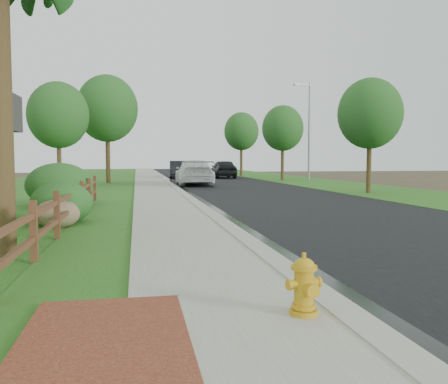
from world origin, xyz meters
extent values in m
plane|color=#39321F|center=(0.00, 0.00, 0.00)|extent=(120.00, 120.00, 0.00)
cube|color=black|center=(4.60, 35.00, 0.01)|extent=(8.00, 90.00, 0.02)
cube|color=gray|center=(0.40, 35.00, 0.06)|extent=(0.40, 90.00, 0.12)
cube|color=black|center=(0.75, 35.00, 0.02)|extent=(0.50, 90.00, 0.00)
cube|color=gray|center=(-0.90, 35.00, 0.05)|extent=(2.20, 90.00, 0.10)
cube|color=#1F5117|center=(-2.80, 35.00, 0.03)|extent=(1.60, 90.00, 0.06)
cube|color=#1F5117|center=(-8.00, 35.00, 0.02)|extent=(9.00, 90.00, 0.04)
cube|color=#1F5117|center=(11.50, 35.00, 0.02)|extent=(6.00, 90.00, 0.04)
cube|color=maroon|center=(-2.20, -1.00, 0.06)|extent=(1.60, 2.40, 0.11)
cube|color=#472B17|center=(-3.60, 2.80, 0.55)|extent=(0.12, 0.12, 1.10)
cube|color=#472B17|center=(-3.60, 5.20, 0.55)|extent=(0.12, 0.12, 1.10)
cube|color=#472B17|center=(-3.60, 7.60, 0.55)|extent=(0.12, 0.12, 1.10)
cube|color=#472B17|center=(-3.60, 10.00, 0.55)|extent=(0.12, 0.12, 1.10)
cube|color=#472B17|center=(-3.60, 12.40, 0.55)|extent=(0.12, 0.12, 1.10)
cube|color=#472B17|center=(-3.60, 14.80, 0.55)|extent=(0.12, 0.12, 1.10)
cube|color=#472B17|center=(-3.60, 1.60, 0.45)|extent=(0.08, 2.35, 0.10)
cube|color=#472B17|center=(-3.60, 1.60, 0.85)|extent=(0.08, 2.35, 0.10)
cube|color=#472B17|center=(-3.60, 4.00, 0.45)|extent=(0.08, 2.35, 0.10)
cube|color=#472B17|center=(-3.60, 4.00, 0.85)|extent=(0.08, 2.35, 0.10)
cube|color=#472B17|center=(-3.60, 6.40, 0.45)|extent=(0.08, 2.35, 0.10)
cube|color=#472B17|center=(-3.60, 6.40, 0.85)|extent=(0.08, 2.35, 0.10)
cube|color=#472B17|center=(-3.60, 8.80, 0.45)|extent=(0.08, 2.35, 0.10)
cube|color=#472B17|center=(-3.60, 8.80, 0.85)|extent=(0.08, 2.35, 0.10)
cube|color=#472B17|center=(-3.60, 11.20, 0.45)|extent=(0.08, 2.35, 0.10)
cube|color=#472B17|center=(-3.60, 11.20, 0.85)|extent=(0.08, 2.35, 0.10)
cube|color=#472B17|center=(-3.60, 13.60, 0.45)|extent=(0.08, 2.35, 0.10)
cube|color=#472B17|center=(-3.60, 13.60, 0.85)|extent=(0.08, 2.35, 0.10)
cylinder|color=gold|center=(-0.10, -0.75, 0.13)|extent=(0.31, 0.31, 0.06)
cylinder|color=gold|center=(-0.10, -0.75, 0.38)|extent=(0.21, 0.21, 0.48)
cylinder|color=gold|center=(-0.10, -0.75, 0.19)|extent=(0.26, 0.26, 0.05)
cylinder|color=gold|center=(-0.10, -0.75, 0.62)|extent=(0.29, 0.29, 0.05)
ellipsoid|color=gold|center=(-0.10, -0.75, 0.64)|extent=(0.23, 0.23, 0.17)
cylinder|color=gold|center=(-0.10, -0.75, 0.75)|extent=(0.05, 0.05, 0.06)
cylinder|color=gold|center=(-0.08, -0.88, 0.41)|extent=(0.16, 0.13, 0.14)
cylinder|color=gold|center=(-0.25, -0.77, 0.44)|extent=(0.14, 0.13, 0.11)
cylinder|color=gold|center=(0.05, -0.72, 0.44)|extent=(0.14, 0.13, 0.11)
imported|color=white|center=(2.00, 26.60, 0.87)|extent=(2.53, 5.89, 1.69)
imported|color=black|center=(6.11, 38.02, 0.87)|extent=(2.05, 5.00, 1.70)
imported|color=black|center=(2.00, 38.46, 0.82)|extent=(2.00, 4.95, 1.60)
cylinder|color=gray|center=(12.00, 31.29, 3.96)|extent=(0.16, 0.16, 7.92)
cube|color=gray|center=(11.36, 31.00, 7.75)|extent=(1.49, 0.75, 0.11)
cube|color=gray|center=(10.64, 30.67, 7.66)|extent=(0.52, 0.38, 0.16)
ellipsoid|color=brown|center=(-3.90, 7.12, 0.38)|extent=(1.24, 0.99, 0.76)
ellipsoid|color=#1F4E1B|center=(-3.90, 7.86, 0.60)|extent=(2.13, 2.13, 1.19)
ellipsoid|color=#1F4E1B|center=(-4.73, 12.93, 0.83)|extent=(2.77, 2.77, 1.65)
cylinder|color=#392917|center=(-6.44, 24.32, 1.93)|extent=(0.26, 0.26, 3.86)
ellipsoid|color=#1F4E1B|center=(-6.44, 24.32, 4.42)|extent=(3.61, 3.61, 3.97)
cylinder|color=#392917|center=(9.97, 17.19, 1.81)|extent=(0.25, 0.25, 3.61)
ellipsoid|color=#1F4E1B|center=(9.97, 17.19, 4.13)|extent=(3.30, 3.30, 3.63)
cylinder|color=#392917|center=(-3.90, 29.83, 2.37)|extent=(0.33, 0.33, 4.75)
ellipsoid|color=#1F4E1B|center=(-3.90, 29.83, 5.43)|extent=(4.38, 4.38, 4.82)
cylinder|color=#392917|center=(10.09, 32.37, 1.90)|extent=(0.26, 0.26, 3.80)
ellipsoid|color=#1F4E1B|center=(10.09, 32.37, 4.34)|extent=(3.43, 3.43, 3.78)
cylinder|color=#392917|center=(9.00, 43.21, 2.05)|extent=(0.28, 0.28, 4.10)
ellipsoid|color=#1F4E1B|center=(9.00, 43.21, 4.69)|extent=(3.62, 3.62, 3.98)
camera|label=1|loc=(-1.88, -5.57, 1.80)|focal=38.00mm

